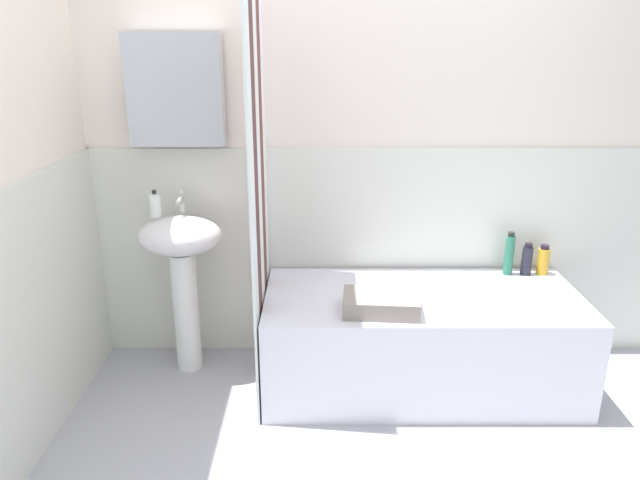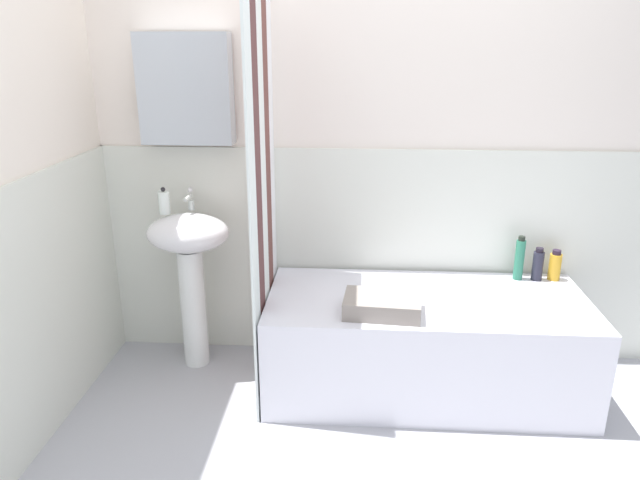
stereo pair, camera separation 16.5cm
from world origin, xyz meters
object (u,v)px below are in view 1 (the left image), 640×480
Objects in this scene: soap_dispenser at (158,205)px; lotion_bottle at (529,260)px; shampoo_bottle at (512,255)px; bathtub at (423,340)px; towel_folded at (383,303)px; body_wash_bottle at (546,261)px; sink at (184,260)px.

soap_dispenser reaches higher than lotion_bottle.
soap_dispenser reaches higher than shampoo_bottle.
soap_dispenser is 1.92m from shampoo_bottle.
towel_folded is (-0.24, -0.19, 0.30)m from bathtub.
lotion_bottle is 0.97m from towel_folded.
body_wash_bottle is 0.93× the size of lotion_bottle.
sink is 1.97m from body_wash_bottle.
bathtub is 0.43m from towel_folded.
soap_dispenser reaches higher than sink.
bathtub is 6.60× the size of shampoo_bottle.
lotion_bottle reaches higher than bathtub.
soap_dispenser is at bearing -177.48° from lotion_bottle.
lotion_bottle is (1.99, 0.09, -0.34)m from soap_dispenser.
sink is at bearing 160.28° from towel_folded.
sink reaches higher than bathtub.
body_wash_bottle is at bearing 22.11° from bathtub.
sink is 5.21× the size of body_wash_bottle.
lotion_bottle is (0.61, 0.28, 0.34)m from bathtub.
sink reaches higher than lotion_bottle.
towel_folded is (1.14, -0.38, -0.38)m from soap_dispenser.
towel_folded reaches higher than bathtub.
sink is at bearing -7.65° from soap_dispenser.
shampoo_bottle is at bearing 177.92° from lotion_bottle.
towel_folded is at bearing -18.52° from soap_dispenser.
sink is 4.83× the size of lotion_bottle.
shampoo_bottle reaches higher than bathtub.
shampoo_bottle is at bearing 2.77° from soap_dispenser.
soap_dispenser reaches higher than towel_folded.
towel_folded is at bearing -153.01° from body_wash_bottle.
sink is at bearing -176.53° from shampoo_bottle.
shampoo_bottle is at bearing 32.34° from towel_folded.
lotion_bottle is 0.51× the size of towel_folded.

